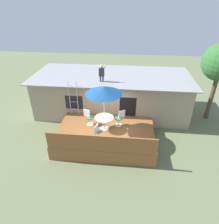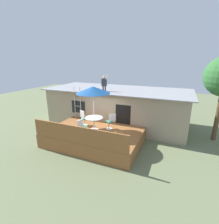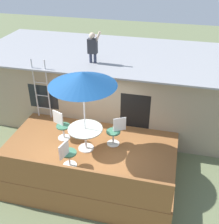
{
  "view_description": "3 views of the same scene",
  "coord_description": "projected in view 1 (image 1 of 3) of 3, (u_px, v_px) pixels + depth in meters",
  "views": [
    {
      "loc": [
        1.15,
        -8.98,
        7.19
      ],
      "look_at": [
        0.15,
        0.61,
        1.58
      ],
      "focal_mm": 31.78,
      "sensor_mm": 36.0,
      "label": 1
    },
    {
      "loc": [
        4.33,
        -7.92,
        4.66
      ],
      "look_at": [
        0.48,
        1.03,
        1.67
      ],
      "focal_mm": 26.67,
      "sensor_mm": 36.0,
      "label": 2
    },
    {
      "loc": [
        2.32,
        -6.56,
        6.31
      ],
      "look_at": [
        0.42,
        1.06,
        1.6
      ],
      "focal_mm": 45.78,
      "sensor_mm": 36.0,
      "label": 3
    }
  ],
  "objects": [
    {
      "name": "ground_plane",
      "position": [
        106.0,
        141.0,
        11.44
      ],
      "size": [
        40.0,
        40.0,
        0.0
      ],
      "primitive_type": "plane",
      "color": "#66704C"
    },
    {
      "name": "house",
      "position": [
        112.0,
        93.0,
        13.86
      ],
      "size": [
        10.5,
        4.5,
        2.68
      ],
      "color": "gray",
      "rests_on": "ground"
    },
    {
      "name": "deck",
      "position": [
        106.0,
        135.0,
        11.24
      ],
      "size": [
        5.35,
        3.7,
        0.8
      ],
      "primitive_type": "cube",
      "color": "brown",
      "rests_on": "ground"
    },
    {
      "name": "deck_railing",
      "position": [
        101.0,
        144.0,
        9.26
      ],
      "size": [
        5.25,
        0.08,
        0.9
      ],
      "primitive_type": "cube",
      "color": "brown",
      "rests_on": "deck"
    },
    {
      "name": "patio_table",
      "position": [
        104.0,
        120.0,
        10.8
      ],
      "size": [
        1.04,
        1.04,
        0.74
      ],
      "color": "silver",
      "rests_on": "deck"
    },
    {
      "name": "patio_umbrella",
      "position": [
        104.0,
        90.0,
        9.91
      ],
      "size": [
        1.9,
        1.9,
        2.54
      ],
      "color": "silver",
      "rests_on": "deck"
    },
    {
      "name": "step_ladder",
      "position": [
        73.0,
        98.0,
        11.96
      ],
      "size": [
        0.52,
        0.04,
        2.2
      ],
      "color": "silver",
      "rests_on": "deck"
    },
    {
      "name": "person_figure",
      "position": [
        102.0,
        72.0,
        11.92
      ],
      "size": [
        0.47,
        0.2,
        1.11
      ],
      "color": "#33384C",
      "rests_on": "house"
    },
    {
      "name": "patio_chair_left",
      "position": [
        89.0,
        117.0,
        11.27
      ],
      "size": [
        0.6,
        0.44,
        0.92
      ],
      "rotation": [
        0.0,
        0.0,
        -0.38
      ],
      "color": "silver",
      "rests_on": "deck"
    },
    {
      "name": "patio_chair_right",
      "position": [
        120.0,
        118.0,
        11.19
      ],
      "size": [
        0.58,
        0.44,
        0.92
      ],
      "rotation": [
        0.0,
        0.0,
        -2.62
      ],
      "color": "silver",
      "rests_on": "deck"
    },
    {
      "name": "patio_chair_near",
      "position": [
        98.0,
        132.0,
        10.08
      ],
      "size": [
        0.44,
        0.61,
        0.92
      ],
      "rotation": [
        0.0,
        0.0,
        1.33
      ],
      "color": "silver",
      "rests_on": "deck"
    }
  ]
}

